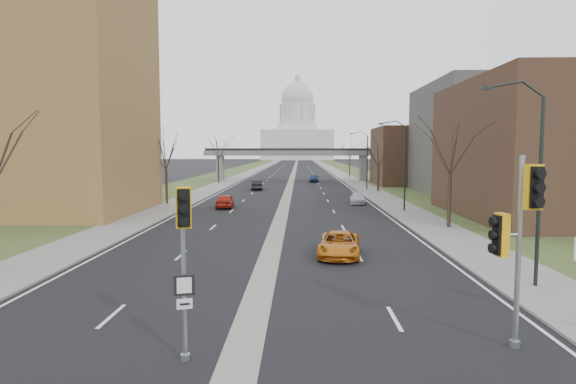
{
  "coord_description": "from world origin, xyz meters",
  "views": [
    {
      "loc": [
        1.67,
        -14.46,
        5.86
      ],
      "look_at": [
        1.11,
        8.79,
        3.89
      ],
      "focal_mm": 30.0,
      "sensor_mm": 36.0,
      "label": 1
    }
  ],
  "objects_px": {
    "car_right_mid": "(358,198)",
    "car_right_far": "(314,178)",
    "car_right_near": "(339,244)",
    "car_left_far": "(257,185)",
    "signal_pole_right": "(517,224)",
    "signal_pole_median": "(184,241)",
    "car_left_near": "(225,201)"
  },
  "relations": [
    {
      "from": "car_right_mid",
      "to": "car_right_far",
      "type": "relative_size",
      "value": 0.98
    },
    {
      "from": "car_right_near",
      "to": "car_right_far",
      "type": "relative_size",
      "value": 1.11
    },
    {
      "from": "car_right_mid",
      "to": "car_right_near",
      "type": "bearing_deg",
      "value": -93.33
    },
    {
      "from": "car_right_mid",
      "to": "car_left_far",
      "type": "bearing_deg",
      "value": 130.24
    },
    {
      "from": "signal_pole_right",
      "to": "car_right_far",
      "type": "xyz_separation_m",
      "value": [
        -3.56,
        77.74,
        -3.02
      ]
    },
    {
      "from": "car_left_far",
      "to": "car_right_far",
      "type": "relative_size",
      "value": 1.06
    },
    {
      "from": "signal_pole_median",
      "to": "signal_pole_right",
      "type": "distance_m",
      "value": 9.46
    },
    {
      "from": "car_left_far",
      "to": "car_right_far",
      "type": "xyz_separation_m",
      "value": [
        9.2,
        18.89,
        -0.02
      ]
    },
    {
      "from": "car_left_near",
      "to": "car_right_near",
      "type": "relative_size",
      "value": 0.89
    },
    {
      "from": "signal_pole_right",
      "to": "signal_pole_median",
      "type": "bearing_deg",
      "value": 178.34
    },
    {
      "from": "car_right_far",
      "to": "car_right_near",
      "type": "bearing_deg",
      "value": -87.64
    },
    {
      "from": "signal_pole_median",
      "to": "car_left_far",
      "type": "distance_m",
      "value": 60.16
    },
    {
      "from": "car_left_near",
      "to": "car_right_far",
      "type": "xyz_separation_m",
      "value": [
        10.47,
        42.15,
        0.01
      ]
    },
    {
      "from": "car_left_near",
      "to": "car_right_far",
      "type": "height_order",
      "value": "car_right_far"
    },
    {
      "from": "car_left_far",
      "to": "signal_pole_right",
      "type": "bearing_deg",
      "value": 97.35
    },
    {
      "from": "signal_pole_right",
      "to": "car_right_far",
      "type": "bearing_deg",
      "value": 83.98
    },
    {
      "from": "car_left_far",
      "to": "car_right_mid",
      "type": "distance_m",
      "value": 22.92
    },
    {
      "from": "car_right_mid",
      "to": "car_right_far",
      "type": "xyz_separation_m",
      "value": [
        -3.82,
        37.75,
        0.13
      ]
    },
    {
      "from": "car_left_near",
      "to": "car_left_far",
      "type": "height_order",
      "value": "car_left_far"
    },
    {
      "from": "signal_pole_right",
      "to": "car_left_far",
      "type": "bearing_deg",
      "value": 93.59
    },
    {
      "from": "signal_pole_median",
      "to": "signal_pole_right",
      "type": "xyz_separation_m",
      "value": [
        9.39,
        1.15,
        0.31
      ]
    },
    {
      "from": "signal_pole_median",
      "to": "car_left_near",
      "type": "relative_size",
      "value": 1.15
    },
    {
      "from": "car_left_near",
      "to": "car_right_near",
      "type": "distance_m",
      "value": 24.94
    },
    {
      "from": "car_left_near",
      "to": "signal_pole_median",
      "type": "bearing_deg",
      "value": 92.86
    },
    {
      "from": "car_right_near",
      "to": "signal_pole_median",
      "type": "bearing_deg",
      "value": -104.51
    },
    {
      "from": "car_left_near",
      "to": "car_right_mid",
      "type": "xyz_separation_m",
      "value": [
        14.29,
        4.4,
        -0.11
      ]
    },
    {
      "from": "car_left_far",
      "to": "car_right_near",
      "type": "height_order",
      "value": "car_left_far"
    },
    {
      "from": "signal_pole_median",
      "to": "car_left_far",
      "type": "height_order",
      "value": "signal_pole_median"
    },
    {
      "from": "car_left_far",
      "to": "car_right_mid",
      "type": "relative_size",
      "value": 1.08
    },
    {
      "from": "signal_pole_median",
      "to": "car_right_mid",
      "type": "relative_size",
      "value": 1.16
    },
    {
      "from": "car_left_far",
      "to": "car_right_near",
      "type": "bearing_deg",
      "value": 95.82
    },
    {
      "from": "signal_pole_median",
      "to": "signal_pole_right",
      "type": "height_order",
      "value": "signal_pole_right"
    }
  ]
}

